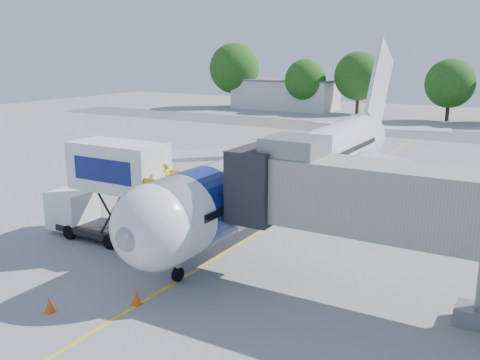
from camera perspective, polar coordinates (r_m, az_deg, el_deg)
The scene contains 13 objects.
ground at distance 32.31m, azimuth 3.53°, elevation -4.70°, with size 160.00×160.00×0.00m, color gray.
guidance_line at distance 32.31m, azimuth 3.53°, elevation -4.69°, with size 0.15×70.00×0.01m, color yellow.
taxiway_strip at distance 71.51m, azimuth 18.98°, elevation 4.69°, with size 120.00×10.00×0.01m, color #59595B.
aircraft at distance 35.16m, azimuth 6.64°, elevation 1.71°, with size 34.17×37.73×11.35m.
jet_bridge at distance 22.00m, azimuth 14.09°, elevation -2.05°, with size 13.90×3.20×6.60m.
catering_hiloader at distance 29.53m, azimuth -13.64°, elevation -1.25°, with size 8.50×2.44×5.50m.
safety_cone_a at distance 22.77m, azimuth -11.02°, elevation -12.19°, with size 0.41×0.41×0.66m.
safety_cone_b at distance 23.07m, azimuth -19.67°, elevation -12.44°, with size 0.40×0.40×0.64m.
outbuilding_left at distance 97.18m, azimuth 4.83°, elevation 9.11°, with size 18.40×8.40×5.30m.
tree_a at distance 100.05m, azimuth -0.60°, elevation 11.82°, with size 9.15×9.15×11.67m.
tree_b at distance 92.49m, azimuth 6.98°, elevation 10.54°, with size 6.98×6.98×8.90m.
tree_c at distance 91.31m, azimuth 12.54°, elevation 10.77°, with size 7.99×7.99×10.18m.
tree_d at distance 85.14m, azimuth 21.49°, elevation 9.56°, with size 7.17×7.17×9.14m.
Camera 1 is at (13.74, -27.44, 10.11)m, focal length 40.00 mm.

